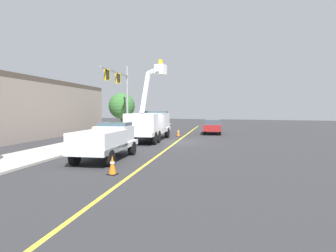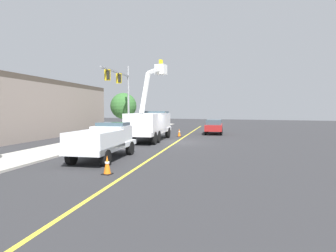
{
  "view_description": "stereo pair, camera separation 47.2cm",
  "coord_description": "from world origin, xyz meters",
  "views": [
    {
      "loc": [
        -23.21,
        -8.46,
        2.85
      ],
      "look_at": [
        0.09,
        0.8,
        1.4
      ],
      "focal_mm": 30.42,
      "sensor_mm": 36.0,
      "label": 1
    },
    {
      "loc": [
        -23.04,
        -8.9,
        2.85
      ],
      "look_at": [
        0.09,
        0.8,
        1.4
      ],
      "focal_mm": 30.42,
      "sensor_mm": 36.0,
      "label": 2
    }
  ],
  "objects": [
    {
      "name": "street_tree_right",
      "position": [
        7.55,
        9.95,
        3.3
      ],
      "size": [
        3.24,
        3.24,
        4.93
      ],
      "color": "brown",
      "rests_on": "ground"
    },
    {
      "name": "traffic_signal_mast",
      "position": [
        2.4,
        6.97,
        5.11
      ],
      "size": [
        7.07,
        1.57,
        7.66
      ],
      "color": "gray",
      "rests_on": "ground"
    },
    {
      "name": "traffic_cone_mid_front",
      "position": [
        5.08,
        1.6,
        0.41
      ],
      "size": [
        0.4,
        0.4,
        0.84
      ],
      "color": "black",
      "rests_on": "ground"
    },
    {
      "name": "ground",
      "position": [
        0.0,
        0.0,
        0.0
      ],
      "size": [
        120.0,
        120.0,
        0.0
      ],
      "primitive_type": "plane",
      "color": "#2D2D30"
    },
    {
      "name": "utility_bucket_truck",
      "position": [
        0.41,
        2.71,
        1.62
      ],
      "size": [
        8.53,
        4.05,
        7.47
      ],
      "color": "white",
      "rests_on": "ground"
    },
    {
      "name": "service_pickup_truck",
      "position": [
        -9.6,
        0.75,
        1.12
      ],
      "size": [
        5.9,
        3.15,
        2.06
      ],
      "color": "silver",
      "rests_on": "ground"
    },
    {
      "name": "sidewalk_far_side",
      "position": [
        -1.44,
        7.24,
        0.06
      ],
      "size": [
        59.55,
        15.21,
        0.12
      ],
      "primitive_type": "cube",
      "rotation": [
        0.0,
        0.0,
        0.2
      ],
      "color": "#B2ADA3",
      "rests_on": "ground"
    },
    {
      "name": "passing_minivan",
      "position": [
        9.66,
        -1.04,
        0.97
      ],
      "size": [
        5.08,
        2.8,
        1.69
      ],
      "color": "maroon",
      "rests_on": "ground"
    },
    {
      "name": "commercial_building_backdrop",
      "position": [
        0.34,
        17.52,
        2.94
      ],
      "size": [
        20.74,
        12.37,
        5.88
      ],
      "color": "gray",
      "rests_on": "ground"
    },
    {
      "name": "traffic_cone_leading",
      "position": [
        -12.66,
        -1.64,
        0.42
      ],
      "size": [
        0.4,
        0.4,
        0.85
      ],
      "color": "black",
      "rests_on": "ground"
    },
    {
      "name": "lane_centre_stripe",
      "position": [
        0.0,
        0.0,
        0.0
      ],
      "size": [
        49.07,
        9.89,
        0.01
      ],
      "primitive_type": "cube",
      "rotation": [
        0.0,
        0.0,
        0.2
      ],
      "color": "yellow",
      "rests_on": "ground"
    }
  ]
}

